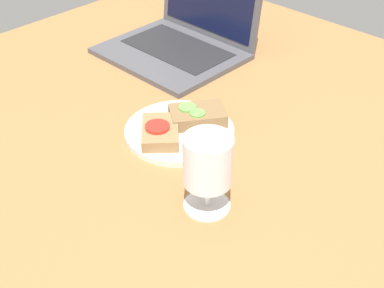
% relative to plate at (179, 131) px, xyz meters
% --- Properties ---
extents(wooden_table, '(1.40, 1.40, 0.03)m').
position_rel_plate_xyz_m(wooden_table, '(0.04, -0.04, -0.02)').
color(wooden_table, '#9E6B3D').
rests_on(wooden_table, ground).
extents(plate, '(0.21, 0.21, 0.01)m').
position_rel_plate_xyz_m(plate, '(0.00, 0.00, 0.00)').
color(plate, silver).
rests_on(plate, wooden_table).
extents(sandwich_with_cucumber, '(0.12, 0.13, 0.03)m').
position_rel_plate_xyz_m(sandwich_with_cucumber, '(0.01, 0.04, 0.02)').
color(sandwich_with_cucumber, brown).
rests_on(sandwich_with_cucumber, plate).
extents(sandwich_with_tomato, '(0.12, 0.12, 0.03)m').
position_rel_plate_xyz_m(sandwich_with_tomato, '(-0.01, -0.04, 0.02)').
color(sandwich_with_tomato, '#937047').
rests_on(sandwich_with_tomato, plate).
extents(wine_glass, '(0.08, 0.08, 0.13)m').
position_rel_plate_xyz_m(wine_glass, '(0.18, -0.11, 0.08)').
color(wine_glass, white).
rests_on(wine_glass, wooden_table).
extents(laptop, '(0.31, 0.28, 0.21)m').
position_rel_plate_xyz_m(laptop, '(-0.25, 0.27, 0.04)').
color(laptop, '#4C4C51').
rests_on(laptop, wooden_table).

